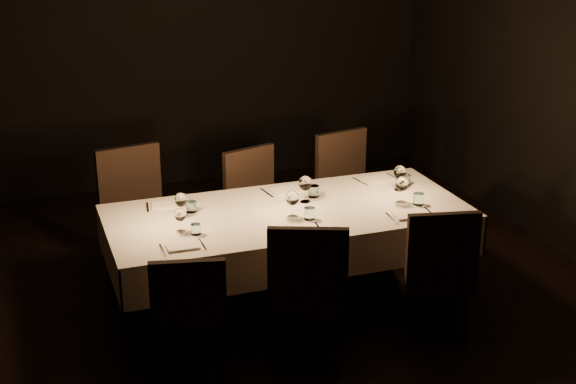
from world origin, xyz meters
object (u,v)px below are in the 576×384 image
object	(u,v)px
chair_near_center	(308,289)
chair_far_left	(137,210)
chair_near_right	(435,269)
chair_near_left	(189,316)
dining_table	(288,220)
chair_far_center	(257,204)
chair_far_right	(349,188)

from	to	relation	value
chair_near_center	chair_far_left	world-z (taller)	chair_far_left
chair_near_center	chair_near_right	world-z (taller)	chair_near_center
chair_far_left	chair_near_center	bearing A→B (deg)	-74.12
chair_near_left	chair_near_right	bearing A→B (deg)	-167.26
dining_table	chair_far_center	bearing A→B (deg)	88.84
chair_near_center	dining_table	bearing A→B (deg)	-79.09
chair_near_left	chair_far_center	xyz separation A→B (m)	(0.91, 1.57, 0.03)
dining_table	chair_near_left	world-z (taller)	chair_near_left
dining_table	chair_near_left	size ratio (longest dim) A/B	2.78
dining_table	chair_far_left	xyz separation A→B (m)	(-0.93, 0.86, -0.12)
dining_table	chair_far_center	xyz separation A→B (m)	(0.02, 0.78, -0.16)
chair_near_center	chair_near_right	distance (m)	0.89
chair_near_left	chair_far_center	distance (m)	1.81
chair_near_left	chair_near_right	size ratio (longest dim) A/B	0.93
dining_table	chair_near_center	world-z (taller)	chair_near_center
dining_table	chair_near_right	world-z (taller)	chair_near_right
chair_near_right	chair_far_left	xyz separation A→B (m)	(-1.68, 1.64, 0.03)
dining_table	chair_far_left	distance (m)	1.27
chair_near_left	chair_near_center	distance (m)	0.75
chair_near_right	chair_far_right	bearing A→B (deg)	-80.64
chair_near_right	chair_far_right	size ratio (longest dim) A/B	0.97
chair_near_left	chair_near_right	xyz separation A→B (m)	(1.64, 0.01, 0.03)
chair_far_center	dining_table	bearing A→B (deg)	-108.75
chair_near_right	chair_far_center	xyz separation A→B (m)	(-0.73, 1.55, -0.01)
chair_far_center	chair_far_right	world-z (taller)	chair_far_right
chair_near_left	chair_near_center	xyz separation A→B (m)	(0.75, 0.01, 0.05)
chair_near_right	chair_near_left	bearing A→B (deg)	12.61
dining_table	chair_far_right	xyz separation A→B (m)	(0.83, 0.82, -0.13)
chair_far_left	chair_far_center	size ratio (longest dim) A/B	1.08
dining_table	chair_far_center	distance (m)	0.80
chair_near_center	chair_far_right	world-z (taller)	chair_far_right
chair_near_right	chair_far_right	distance (m)	1.60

